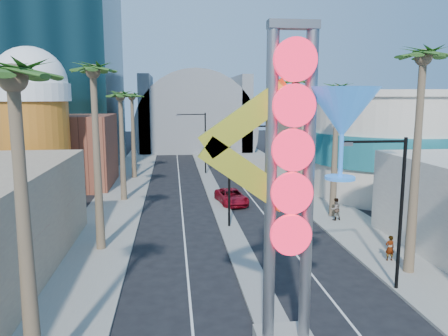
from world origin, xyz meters
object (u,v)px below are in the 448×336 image
red_pickup (231,197)px  pedestrian_a (390,248)px  neon_sign (312,170)px  pedestrian_b (335,209)px

red_pickup → pedestrian_a: size_ratio=3.26×
neon_sign → pedestrian_a: bearing=47.9°
neon_sign → pedestrian_b: (7.90, 17.68, -6.26)m
red_pickup → pedestrian_a: pedestrian_a is taller
neon_sign → pedestrian_a: neon_sign is taller
pedestrian_a → pedestrian_b: 8.91m
neon_sign → pedestrian_b: bearing=65.9°
neon_sign → red_pickup: size_ratio=2.46×
red_pickup → pedestrian_b: bearing=-50.3°
red_pickup → pedestrian_b: 10.20m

